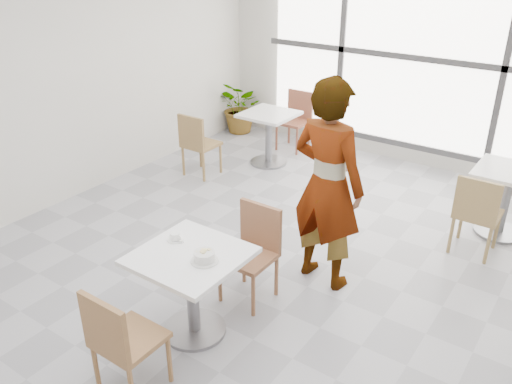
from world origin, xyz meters
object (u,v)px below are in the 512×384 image
Objects in this scene: plant_left at (242,108)px; main_table at (192,279)px; oatmeal_bowl at (204,256)px; coffee_cup at (175,237)px; chair_far at (254,246)px; bg_chair_left_far at (296,116)px; bg_chair_left_near at (197,141)px; bg_chair_right_near at (477,211)px; bg_table_right at (507,193)px; bg_table_left at (269,131)px; chair_near at (120,338)px; person at (328,185)px.

main_table is at bearing -58.10° from plant_left.
coffee_cup is at bearing 165.43° from oatmeal_bowl.
bg_chair_left_far is (-1.62, 3.41, 0.00)m from chair_far.
bg_chair_left_near is 1.00× the size of bg_chair_right_near.
bg_chair_right_near reaches higher than plant_left.
bg_table_right is 3.35m from bg_chair_left_far.
plant_left reaches higher than coffee_cup.
bg_chair_right_near is (1.53, 2.52, -0.02)m from main_table.
chair_far is 1.16× the size of bg_table_left.
main_table is 3.17m from bg_chair_left_near.
main_table is 3.81× the size of oatmeal_bowl.
chair_near is 1.16× the size of bg_table_right.
oatmeal_bowl is 0.40m from coffee_cup.
bg_chair_left_near is (-2.08, 3.20, 0.00)m from chair_near.
bg_chair_left_far is (-1.29, 4.03, -0.28)m from coffee_cup.
chair_near reaches higher than oatmeal_bowl.
bg_chair_left_near reaches higher than bg_table_right.
chair_near is 0.45× the size of person.
bg_chair_right_near is at bearing 58.78° from main_table.
chair_near is 1.02× the size of plant_left.
bg_chair_right_near is (1.43, 1.82, 0.00)m from chair_far.
chair_near is 5.64m from plant_left.
chair_far is at bearing 62.69° from person.
plant_left is (-4.30, 1.06, -0.06)m from bg_table_right.
bg_table_right is 0.86× the size of bg_chair_left_far.
oatmeal_bowl is 0.24× the size of bg_chair_left_far.
coffee_cup is 2.97m from bg_chair_left_near.
bg_chair_left_near is at bearing -107.05° from bg_chair_left_far.
main_table is 0.78m from chair_near.
coffee_cup is (-0.23, 0.09, 0.26)m from main_table.
bg_chair_left_near reaches higher than coffee_cup.
bg_chair_left_near is 1.87m from plant_left.
person is 2.82m from bg_chair_left_near.
bg_table_left is (-1.55, 4.13, -0.01)m from chair_near.
main_table is 1.07× the size of bg_table_left.
main_table is at bearing 58.78° from bg_chair_right_near.
main_table is 0.94× the size of plant_left.
chair_far is 2.31m from bg_chair_right_near.
bg_chair_left_near is 1.02× the size of plant_left.
person reaches higher than chair_far.
oatmeal_bowl is 3.30m from bg_chair_left_near.
chair_far is at bearing 51.86° from bg_chair_right_near.
chair_near is at bearing -72.33° from bg_chair_left_far.
plant_left is (-2.65, 4.98, -0.07)m from chair_near.
oatmeal_bowl reaches higher than bg_table_left.
chair_far is at bearing 61.50° from coffee_cup.
chair_far is at bearing -52.16° from plant_left.
oatmeal_bowl is at bearing 82.29° from person.
bg_chair_right_near is (1.76, 2.43, -0.28)m from coffee_cup.
plant_left is at bearing 142.41° from bg_table_left.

